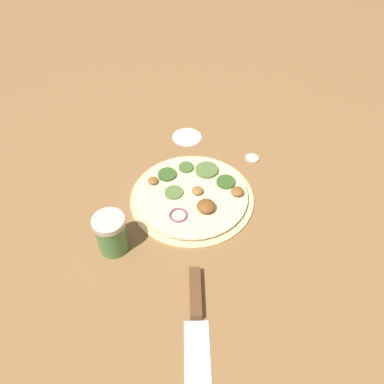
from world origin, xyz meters
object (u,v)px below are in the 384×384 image
at_px(pizza, 193,195).
at_px(loose_cap, 252,158).
at_px(knife, 196,320).
at_px(spice_jar, 111,234).

bearing_deg(pizza, loose_cap, -15.21).
bearing_deg(pizza, knife, -145.72).
relative_size(pizza, spice_jar, 3.20).
height_order(pizza, knife, pizza).
relative_size(spice_jar, loose_cap, 2.53).
xyz_separation_m(pizza, knife, (-0.23, -0.16, -0.00)).
distance_m(pizza, loose_cap, 0.19).
xyz_separation_m(knife, spice_jar, (0.04, 0.21, 0.04)).
distance_m(spice_jar, loose_cap, 0.39).
bearing_deg(pizza, spice_jar, 163.53).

